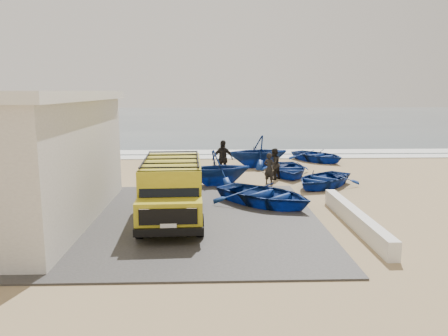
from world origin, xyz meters
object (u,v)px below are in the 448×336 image
object	(u,v)px
boat_far_right	(318,155)
fisherman_back	(223,159)
parapet	(355,219)
boat_near_right	(322,179)
boat_mid_right	(288,169)
boat_mid_left	(218,168)
fisherman_middle	(274,164)
boat_near_left	(264,195)
boat_far_left	(258,151)
van	(172,188)
fisherman_front	(269,169)

from	to	relation	value
boat_far_right	fisherman_back	size ratio (longest dim) A/B	1.92
parapet	boat_near_right	bearing A→B (deg)	85.59
boat_mid_right	boat_mid_left	bearing A→B (deg)	-147.96
fisherman_middle	boat_near_left	bearing A→B (deg)	30.73
boat_near_left	boat_far_left	size ratio (longest dim) A/B	1.17
parapet	boat_mid_right	bearing A→B (deg)	94.12
parapet	van	size ratio (longest dim) A/B	1.20
boat_far_left	fisherman_middle	xyz separation A→B (m)	(0.39, -3.59, -0.14)
boat_far_right	fisherman_back	distance (m)	7.81
boat_mid_left	boat_mid_right	world-z (taller)	boat_mid_left
fisherman_back	boat_mid_right	bearing A→B (deg)	-16.41
boat_far_left	van	bearing A→B (deg)	-33.36
boat_far_left	fisherman_front	distance (m)	4.84
boat_far_left	fisherman_back	world-z (taller)	fisherman_back
parapet	boat_mid_right	size ratio (longest dim) A/B	1.69
parapet	fisherman_back	distance (m)	9.17
boat_near_left	boat_far_right	bearing A→B (deg)	19.87
fisherman_front	fisherman_back	world-z (taller)	fisherman_back
boat_near_right	boat_far_left	size ratio (longest dim) A/B	1.03
parapet	boat_mid_left	distance (m)	7.80
boat_far_left	fisherman_back	size ratio (longest dim) A/B	1.81
boat_near_right	boat_mid_left	xyz separation A→B (m)	(-4.73, 0.59, 0.45)
fisherman_middle	boat_mid_left	bearing A→B (deg)	-23.54
boat_mid_left	boat_mid_right	xyz separation A→B (m)	(3.66, 2.06, -0.45)
fisherman_middle	fisherman_back	size ratio (longest dim) A/B	0.81
boat_near_left	fisherman_middle	distance (m)	5.06
van	boat_mid_left	distance (m)	5.87
boat_near_left	van	bearing A→B (deg)	163.70
boat_near_left	boat_mid_right	bearing A→B (deg)	25.21
boat_near_left	boat_far_right	size ratio (longest dim) A/B	1.10
boat_near_right	fisherman_back	size ratio (longest dim) A/B	1.87
boat_mid_right	fisherman_back	bearing A→B (deg)	-171.62
van	boat_far_right	xyz separation A→B (m)	(7.96, 12.27, -0.75)
boat_mid_right	boat_far_right	xyz separation A→B (m)	(2.67, 4.57, 0.01)
boat_far_right	fisherman_middle	bearing A→B (deg)	-157.52
fisherman_middle	fisherman_front	bearing A→B (deg)	25.37
parapet	boat_mid_left	world-z (taller)	boat_mid_left
boat_far_right	fisherman_middle	world-z (taller)	fisherman_middle
fisherman_front	fisherman_middle	bearing A→B (deg)	-69.95
boat_mid_left	boat_mid_right	distance (m)	4.22
boat_near_right	boat_far_right	size ratio (longest dim) A/B	0.97
boat_far_right	fisherman_middle	distance (m)	6.50
boat_mid_left	parapet	bearing A→B (deg)	-161.16
parapet	boat_far_right	world-z (taller)	boat_far_right
boat_mid_left	fisherman_front	distance (m)	2.38
boat_far_left	parapet	bearing A→B (deg)	-2.76
boat_far_right	boat_mid_right	bearing A→B (deg)	-154.72
parapet	boat_near_right	world-z (taller)	boat_near_right
boat_mid_right	boat_far_left	size ratio (longest dim) A/B	1.03
boat_far_right	fisherman_front	size ratio (longest dim) A/B	2.43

